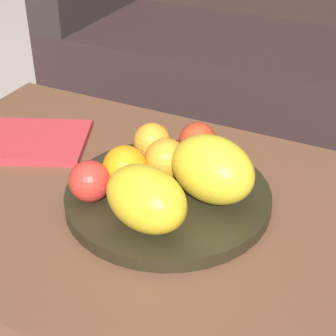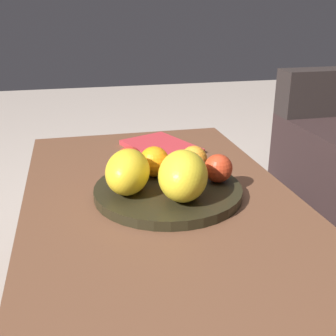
# 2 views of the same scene
# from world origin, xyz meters

# --- Properties ---
(ground_plane) EXTENTS (8.00, 8.00, 0.00)m
(ground_plane) POSITION_xyz_m (0.00, 0.00, 0.00)
(ground_plane) COLOR #B1A194
(coffee_table) EXTENTS (1.12, 0.69, 0.45)m
(coffee_table) POSITION_xyz_m (0.00, 0.00, 0.40)
(coffee_table) COLOR brown
(coffee_table) RESTS_ON ground_plane
(fruit_bowl) EXTENTS (0.38, 0.38, 0.03)m
(fruit_bowl) POSITION_xyz_m (0.02, 0.02, 0.46)
(fruit_bowl) COLOR black
(fruit_bowl) RESTS_ON coffee_table
(melon_large_front) EXTENTS (0.19, 0.16, 0.12)m
(melon_large_front) POSITION_xyz_m (0.09, 0.04, 0.53)
(melon_large_front) COLOR yellow
(melon_large_front) RESTS_ON fruit_bowl
(melon_smaller_beside) EXTENTS (0.18, 0.15, 0.11)m
(melon_smaller_beside) POSITION_xyz_m (0.03, -0.08, 0.53)
(melon_smaller_beside) COLOR yellow
(melon_smaller_beside) RESTS_ON fruit_bowl
(orange_front) EXTENTS (0.08, 0.08, 0.08)m
(orange_front) POSITION_xyz_m (-0.06, 0.00, 0.51)
(orange_front) COLOR orange
(orange_front) RESTS_ON fruit_bowl
(orange_left) EXTENTS (0.08, 0.08, 0.08)m
(orange_left) POSITION_xyz_m (-0.01, 0.06, 0.51)
(orange_left) COLOR orange
(orange_left) RESTS_ON fruit_bowl
(orange_right) EXTENTS (0.07, 0.07, 0.07)m
(orange_right) POSITION_xyz_m (-0.06, 0.11, 0.51)
(orange_right) COLOR orange
(orange_right) RESTS_ON fruit_bowl
(apple_front) EXTENTS (0.07, 0.07, 0.07)m
(apple_front) POSITION_xyz_m (0.02, 0.15, 0.51)
(apple_front) COLOR red
(apple_front) RESTS_ON fruit_bowl
(apple_left) EXTENTS (0.07, 0.07, 0.07)m
(apple_left) POSITION_xyz_m (-0.10, -0.06, 0.51)
(apple_left) COLOR red
(apple_left) RESTS_ON fruit_bowl
(banana_bunch) EXTENTS (0.18, 0.10, 0.06)m
(banana_bunch) POSITION_xyz_m (0.04, 0.07, 0.50)
(banana_bunch) COLOR yellow
(banana_bunch) RESTS_ON fruit_bowl
(magazine) EXTENTS (0.30, 0.26, 0.02)m
(magazine) POSITION_xyz_m (-0.35, 0.08, 0.46)
(magazine) COLOR #BE2F36
(magazine) RESTS_ON coffee_table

